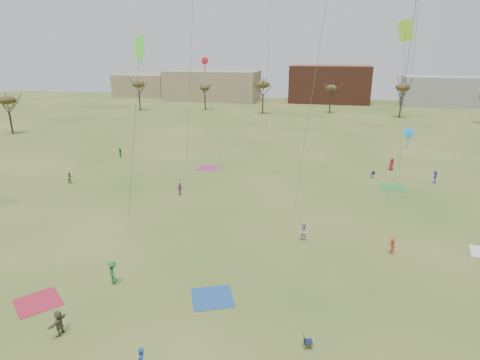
% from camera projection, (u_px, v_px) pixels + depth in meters
% --- Properties ---
extents(ground, '(260.00, 260.00, 0.00)m').
position_uv_depth(ground, '(198.00, 311.00, 27.02)').
color(ground, '#39571B').
rests_on(ground, ground).
extents(flyer_near_center, '(1.29, 1.34, 1.83)m').
position_uv_depth(flyer_near_center, '(113.00, 272.00, 29.94)').
color(flyer_near_center, '#246D2B').
rests_on(flyer_near_center, ground).
extents(spectator_fore_b, '(0.83, 0.91, 1.53)m').
position_uv_depth(spectator_fore_b, '(70.00, 178.00, 52.75)').
color(spectator_fore_b, '#796B4D').
rests_on(spectator_fore_b, ground).
extents(spectator_fore_c, '(0.53, 1.54, 1.65)m').
position_uv_depth(spectator_fore_c, '(59.00, 323.00, 24.55)').
color(spectator_fore_c, brown).
rests_on(spectator_fore_c, ground).
extents(flyer_mid_b, '(0.87, 1.13, 1.54)m').
position_uv_depth(flyer_mid_b, '(392.00, 245.00, 34.42)').
color(flyer_mid_b, '#BF4D23').
rests_on(flyer_mid_b, ground).
extents(spectator_mid_d, '(0.64, 0.97, 1.54)m').
position_uv_depth(spectator_mid_d, '(180.00, 189.00, 48.48)').
color(spectator_mid_d, purple).
rests_on(spectator_mid_d, ground).
extents(spectator_mid_e, '(1.08, 1.01, 1.78)m').
position_uv_depth(spectator_mid_e, '(304.00, 232.00, 36.71)').
color(spectator_mid_e, silver).
rests_on(spectator_mid_e, ground).
extents(flyer_far_a, '(0.85, 1.40, 1.43)m').
position_uv_depth(flyer_far_a, '(120.00, 152.00, 66.03)').
color(flyer_far_a, '#287A49').
rests_on(flyer_far_a, ground).
extents(flyer_far_b, '(1.05, 0.93, 1.80)m').
position_uv_depth(flyer_far_b, '(392.00, 164.00, 58.50)').
color(flyer_far_b, '#A61C39').
rests_on(flyer_far_b, ground).
extents(flyer_far_c, '(0.65, 1.11, 1.70)m').
position_uv_depth(flyer_far_c, '(435.00, 177.00, 52.81)').
color(flyer_far_c, '#2822A0').
rests_on(flyer_far_c, ground).
extents(blanket_red, '(3.90, 3.90, 0.03)m').
position_uv_depth(blanket_red, '(38.00, 302.00, 27.90)').
color(blanket_red, '#B22339').
rests_on(blanket_red, ground).
extents(blanket_blue, '(3.76, 3.76, 0.03)m').
position_uv_depth(blanket_blue, '(212.00, 298.00, 28.43)').
color(blanket_blue, '#24539F').
rests_on(blanket_blue, ground).
extents(blanket_plum, '(3.13, 3.13, 0.03)m').
position_uv_depth(blanket_plum, '(208.00, 168.00, 59.74)').
color(blanket_plum, '#A63383').
rests_on(blanket_plum, ground).
extents(blanket_olive, '(3.10, 3.10, 0.03)m').
position_uv_depth(blanket_olive, '(393.00, 187.00, 51.36)').
color(blanket_olive, green).
rests_on(blanket_olive, ground).
extents(camp_chair_center, '(0.65, 0.61, 0.87)m').
position_uv_depth(camp_chair_center, '(308.00, 344.00, 23.60)').
color(camp_chair_center, '#131E35').
rests_on(camp_chair_center, ground).
extents(camp_chair_right, '(0.74, 0.73, 0.87)m').
position_uv_depth(camp_chair_right, '(372.00, 175.00, 55.38)').
color(camp_chair_right, '#151E3A').
rests_on(camp_chair_right, ground).
extents(kites_aloft, '(74.13, 68.89, 27.75)m').
position_uv_depth(kites_aloft, '(255.00, 20.00, 53.17)').
color(kites_aloft, red).
rests_on(kites_aloft, ground).
extents(tree_line, '(117.44, 49.32, 8.91)m').
position_uv_depth(tree_line, '(293.00, 92.00, 98.64)').
color(tree_line, '#3A2B1E').
rests_on(tree_line, ground).
extents(building_tan, '(32.00, 14.00, 10.00)m').
position_uv_depth(building_tan, '(212.00, 86.00, 139.67)').
color(building_tan, '#937F60').
rests_on(building_tan, ground).
extents(building_brick, '(26.00, 16.00, 12.00)m').
position_uv_depth(building_brick, '(330.00, 84.00, 135.01)').
color(building_brick, brown).
rests_on(building_brick, ground).
extents(building_grey, '(24.00, 12.00, 9.00)m').
position_uv_depth(building_grey, '(443.00, 91.00, 125.78)').
color(building_grey, gray).
rests_on(building_grey, ground).
extents(building_tan_west, '(20.00, 12.00, 8.00)m').
position_uv_depth(building_tan_west, '(143.00, 85.00, 153.17)').
color(building_tan_west, '#937F60').
rests_on(building_tan_west, ground).
extents(radio_tower, '(1.51, 1.72, 41.00)m').
position_uv_depth(radio_tower, '(412.00, 42.00, 129.97)').
color(radio_tower, '#9EA3A8').
rests_on(radio_tower, ground).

